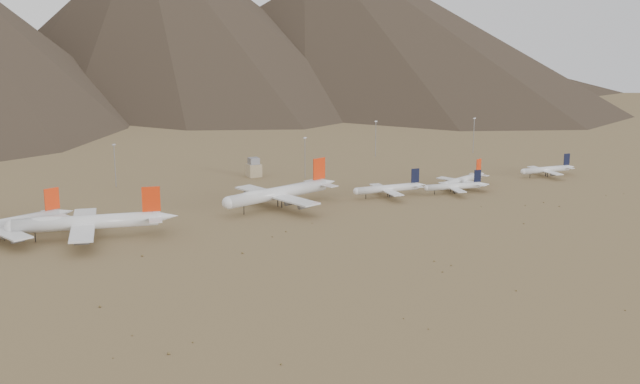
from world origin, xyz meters
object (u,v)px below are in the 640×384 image
widebody_east (278,193)px  control_tower (254,168)px  narrowbody_a (389,188)px  widebody_centre (87,222)px  narrowbody_b (455,186)px  widebody_west (0,225)px

widebody_east → control_tower: (18.30, 79.61, -2.55)m
narrowbody_a → widebody_centre: bearing=-171.4°
widebody_centre → narrowbody_b: widebody_centre is taller
widebody_west → narrowbody_b: (239.87, -14.45, -2.76)m
widebody_east → narrowbody_a: widebody_east is taller
widebody_west → control_tower: widebody_west is taller
widebody_east → narrowbody_a: 65.34m
widebody_east → narrowbody_a: bearing=-20.3°
widebody_centre → narrowbody_b: (204.34, 0.56, -3.67)m
widebody_centre → widebody_east: widebody_east is taller
widebody_west → narrowbody_b: size_ratio=1.69×
narrowbody_a → control_tower: (-46.76, 84.88, 0.49)m
widebody_west → control_tower: (155.38, 79.80, -1.62)m
narrowbody_b → widebody_centre: bearing=-168.7°
widebody_east → narrowbody_a: size_ratio=1.66×
widebody_west → narrowbody_b: bearing=-22.5°
widebody_west → control_tower: 174.68m
widebody_west → narrowbody_b: 240.32m
narrowbody_b → widebody_west: bearing=-172.3°
widebody_centre → widebody_east: 102.68m
narrowbody_a → widebody_west: bearing=-176.2°
widebody_west → widebody_centre: size_ratio=0.86×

